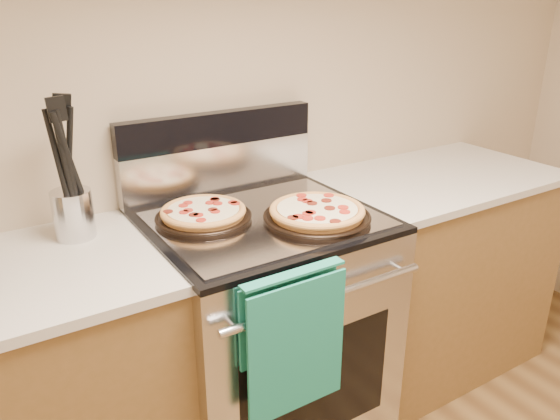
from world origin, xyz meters
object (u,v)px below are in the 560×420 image
range_body (263,335)px  pepperoni_pizza_back (203,214)px  pepperoni_pizza_front (317,213)px  utensil_crock (73,214)px

range_body → pepperoni_pizza_back: size_ratio=2.89×
pepperoni_pizza_back → range_body: bearing=-21.3°
range_body → pepperoni_pizza_front: size_ratio=2.59×
range_body → pepperoni_pizza_back: pepperoni_pizza_back is taller
range_body → pepperoni_pizza_front: (0.13, -0.13, 0.50)m
pepperoni_pizza_back → pepperoni_pizza_front: bearing=-32.6°
range_body → pepperoni_pizza_front: bearing=-44.3°
pepperoni_pizza_back → pepperoni_pizza_front: (0.31, -0.20, 0.00)m
pepperoni_pizza_front → utensil_crock: bearing=155.2°
range_body → utensil_crock: utensil_crock is taller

